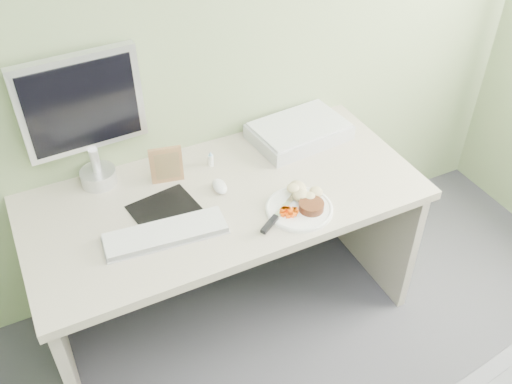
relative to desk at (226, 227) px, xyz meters
name	(u,v)px	position (x,y,z in m)	size (l,w,h in m)	color
wall_back	(179,12)	(0.00, 0.38, 0.80)	(3.50, 3.50, 0.00)	gray
desk	(226,227)	(0.00, 0.00, 0.00)	(1.60, 0.75, 0.73)	beige
plate	(299,209)	(0.22, -0.22, 0.19)	(0.26, 0.26, 0.01)	white
steak	(311,206)	(0.26, -0.25, 0.21)	(0.10, 0.10, 0.03)	black
potato_pile	(301,191)	(0.26, -0.17, 0.23)	(0.12, 0.09, 0.07)	tan
carrot_heap	(288,210)	(0.17, -0.23, 0.22)	(0.06, 0.05, 0.04)	#FA4D05
steak_knife	(275,218)	(0.10, -0.24, 0.21)	(0.23, 0.16, 0.02)	silver
mousepad	(165,210)	(-0.25, 0.01, 0.18)	(0.25, 0.22, 0.00)	black
keyboard	(166,233)	(-0.29, -0.12, 0.20)	(0.45, 0.13, 0.02)	white
computer_mouse	(220,186)	(0.00, 0.03, 0.20)	(0.05, 0.10, 0.03)	white
photo_frame	(166,165)	(-0.17, 0.18, 0.27)	(0.13, 0.02, 0.17)	#8F6442
eyedrop_bottle	(211,159)	(0.03, 0.20, 0.22)	(0.02, 0.02, 0.07)	white
scanner	(299,132)	(0.47, 0.21, 0.22)	(0.42, 0.28, 0.07)	#B1B3B9
monitor	(84,115)	(-0.43, 0.32, 0.50)	(0.47, 0.15, 0.56)	silver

